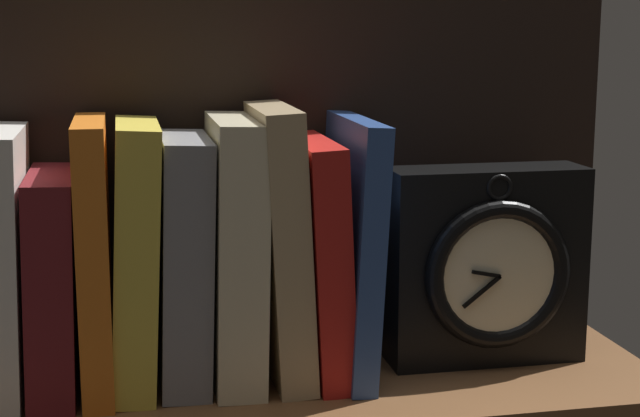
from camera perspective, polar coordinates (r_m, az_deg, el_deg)
ground_plane at (r=87.53cm, az=-2.75°, el=-10.78°), size 68.89×22.26×2.50cm
back_panel at (r=92.54cm, az=-3.87°, el=3.44°), size 68.89×1.20×38.17cm
book_maroon_dawkins at (r=85.48cm, az=-15.28°, el=-4.23°), size 4.34×13.60×18.74cm
book_orange_pandolfini at (r=84.78cm, az=-13.00°, el=-2.72°), size 2.65×14.04×23.02cm
book_yellow_seinlanguage at (r=84.78cm, az=-10.72°, el=-2.73°), size 4.71×13.06×22.87cm
book_gray_chess at (r=85.07cm, az=-7.93°, el=-3.03°), size 4.86×12.48×21.59cm
book_cream_twain at (r=85.27cm, az=-4.98°, el=-2.43°), size 4.73×13.98×23.02cm
book_tan_shortstories at (r=85.69cm, az=-2.35°, el=-2.01°), size 4.33×14.16×23.97cm
book_red_requiem at (r=86.64cm, az=-0.09°, el=-2.86°), size 4.04×14.72×21.02cm
book_blue_modern at (r=87.05cm, az=1.82°, el=-2.19°), size 3.39×15.76×22.79cm
framed_clock at (r=90.72cm, az=9.70°, el=-3.33°), size 18.03×7.00×18.03cm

